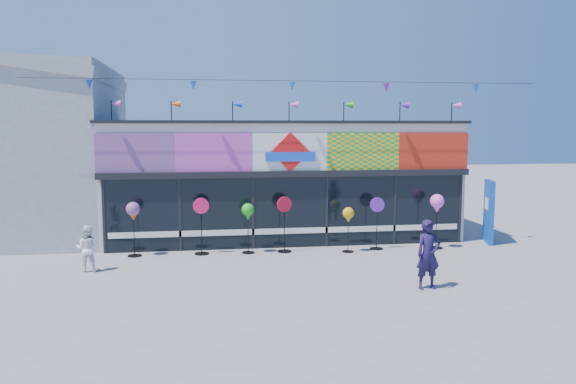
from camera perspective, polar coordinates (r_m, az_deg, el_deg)
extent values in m
plane|color=slate|center=(15.04, 2.17, -8.38)|extent=(80.00, 80.00, 0.00)
cube|color=silver|center=(20.54, -0.86, 1.35)|extent=(12.00, 5.00, 4.00)
cube|color=black|center=(18.13, 0.20, -2.07)|extent=(11.60, 0.12, 2.30)
cube|color=black|center=(17.94, 0.22, 1.86)|extent=(12.00, 0.30, 0.20)
cube|color=white|center=(18.20, 0.21, -3.95)|extent=(11.40, 0.10, 0.18)
cube|color=black|center=(20.45, -0.87, 7.08)|extent=(12.20, 5.20, 0.10)
cube|color=black|center=(18.19, -18.19, -2.38)|extent=(0.08, 0.14, 2.30)
cube|color=black|center=(17.94, -10.93, -2.29)|extent=(0.08, 0.14, 2.30)
cube|color=black|center=(17.98, -3.58, -2.16)|extent=(0.08, 0.14, 2.30)
cube|color=black|center=(18.33, 3.92, -1.99)|extent=(0.08, 0.14, 2.30)
cube|color=black|center=(18.95, 10.73, -1.81)|extent=(0.08, 0.14, 2.30)
cube|color=black|center=(19.82, 17.03, -1.61)|extent=(0.08, 0.14, 2.30)
cube|color=red|center=(17.84, -15.25, 3.85)|extent=(2.40, 0.08, 1.20)
cube|color=#D446B5|center=(17.72, -7.50, 4.01)|extent=(2.40, 0.08, 1.20)
cube|color=white|center=(17.92, 0.21, 4.09)|extent=(2.40, 0.08, 1.20)
cube|color=yellow|center=(18.43, 7.63, 4.11)|extent=(2.40, 0.08, 1.20)
cube|color=red|center=(19.23, 14.54, 4.06)|extent=(2.40, 0.08, 1.20)
cube|color=red|center=(17.86, 0.24, 4.09)|extent=(1.27, 0.06, 1.27)
cube|color=blue|center=(17.84, 0.25, 3.60)|extent=(1.60, 0.05, 0.30)
cube|color=yellow|center=(18.06, -12.85, -2.96)|extent=(0.78, 0.03, 0.78)
cube|color=orange|center=(17.95, -9.13, -1.88)|extent=(0.92, 0.03, 0.92)
cube|color=#D71444|center=(17.94, -5.40, -0.95)|extent=(0.78, 0.03, 0.78)
cube|color=#FFA10D|center=(18.10, -1.66, -2.33)|extent=(0.92, 0.03, 0.92)
cube|color=red|center=(18.25, 2.01, -1.76)|extent=(0.78, 0.03, 0.78)
cube|color=yellow|center=(18.45, 5.60, -0.59)|extent=(0.92, 0.03, 0.92)
cube|color=yellow|center=(18.86, 9.05, -2.48)|extent=(0.78, 0.03, 0.78)
cube|color=#DF5A15|center=(19.20, 12.41, -1.60)|extent=(0.92, 0.03, 0.92)
cylinder|color=black|center=(18.15, -17.50, 7.77)|extent=(0.03, 0.03, 0.70)
cone|color=#EB4EB1|center=(18.14, -17.09, 8.58)|extent=(0.30, 0.22, 0.22)
cylinder|color=black|center=(17.96, -11.77, 7.95)|extent=(0.03, 0.03, 0.70)
cone|color=#E85815|center=(17.96, -11.34, 8.76)|extent=(0.30, 0.22, 0.22)
cylinder|color=black|center=(17.95, -5.64, 8.06)|extent=(0.03, 0.03, 0.70)
cone|color=blue|center=(17.97, -5.20, 8.86)|extent=(0.30, 0.22, 0.22)
cylinder|color=black|center=(18.13, 0.10, 8.08)|extent=(0.03, 0.03, 0.70)
cone|color=#F050B0|center=(18.16, 0.55, 8.86)|extent=(0.30, 0.22, 0.22)
cylinder|color=black|center=(18.48, 5.69, 8.02)|extent=(0.03, 0.03, 0.70)
cone|color=#2C9D18|center=(18.52, 6.12, 8.78)|extent=(0.30, 0.22, 0.22)
cylinder|color=black|center=(19.03, 11.30, 7.88)|extent=(0.03, 0.03, 0.70)
cone|color=#5E26B3|center=(19.09, 11.72, 8.62)|extent=(0.30, 0.22, 0.22)
cylinder|color=black|center=(19.71, 16.28, 7.70)|extent=(0.03, 0.03, 0.70)
cone|color=#F752D0|center=(19.77, 16.68, 8.41)|extent=(0.30, 0.22, 0.22)
cylinder|color=black|center=(17.54, 0.42, 11.23)|extent=(16.00, 0.01, 0.01)
cone|color=#1933D7|center=(17.64, -19.55, 10.24)|extent=(0.20, 0.20, 0.28)
cone|color=blue|center=(17.32, -9.60, 10.60)|extent=(0.20, 0.20, 0.28)
cone|color=blue|center=(17.52, 0.42, 10.65)|extent=(0.20, 0.20, 0.28)
cone|color=purple|center=(18.22, 9.94, 10.39)|extent=(0.20, 0.20, 0.28)
cone|color=blue|center=(19.37, 18.53, 9.93)|extent=(0.20, 0.20, 0.28)
cube|color=#0B42A6|center=(20.06, 19.73, -1.88)|extent=(0.47, 1.06, 2.12)
cube|color=white|center=(19.98, 19.54, -1.14)|extent=(0.18, 0.47, 0.37)
cylinder|color=black|center=(17.71, -15.31, -6.26)|extent=(0.42, 0.42, 0.03)
cylinder|color=black|center=(17.57, -15.38, -4.04)|extent=(0.03, 0.03, 1.37)
sphere|color=#F6420C|center=(17.45, -15.46, -1.66)|extent=(0.42, 0.42, 0.42)
cone|color=#F6420C|center=(17.49, -15.43, -2.51)|extent=(0.21, 0.21, 0.19)
cylinder|color=black|center=(17.55, -8.75, -6.21)|extent=(0.45, 0.45, 0.03)
cylinder|color=black|center=(17.41, -8.79, -3.83)|extent=(0.03, 0.03, 1.45)
cylinder|color=#CD134C|center=(17.29, -8.84, -1.39)|extent=(0.49, 0.11, 0.49)
cylinder|color=black|center=(17.54, -4.06, -6.16)|extent=(0.40, 0.40, 0.03)
cylinder|color=black|center=(17.41, -4.07, -4.05)|extent=(0.02, 0.02, 1.29)
sphere|color=#1BA519|center=(17.30, -4.09, -1.79)|extent=(0.40, 0.40, 0.40)
cone|color=#1BA519|center=(17.33, -4.09, -2.60)|extent=(0.20, 0.20, 0.18)
cylinder|color=black|center=(17.67, -0.37, -6.04)|extent=(0.44, 0.44, 0.03)
cylinder|color=black|center=(17.52, -0.37, -3.69)|extent=(0.03, 0.03, 1.44)
cylinder|color=red|center=(17.40, -0.37, -1.28)|extent=(0.48, 0.19, 0.49)
cylinder|color=black|center=(17.75, 6.10, -6.03)|extent=(0.36, 0.36, 0.03)
cylinder|color=black|center=(17.63, 6.12, -4.14)|extent=(0.02, 0.02, 1.16)
sphere|color=#E19F0B|center=(17.52, 6.15, -2.13)|extent=(0.36, 0.36, 0.36)
cone|color=#E19F0B|center=(17.56, 6.14, -2.85)|extent=(0.18, 0.18, 0.16)
cylinder|color=black|center=(18.28, 8.97, -5.70)|extent=(0.43, 0.43, 0.03)
cylinder|color=black|center=(18.14, 9.01, -3.52)|extent=(0.03, 0.03, 1.38)
cylinder|color=#6123A3|center=(18.03, 9.05, -1.29)|extent=(0.47, 0.07, 0.47)
cylinder|color=black|center=(18.78, 14.77, -5.50)|extent=(0.45, 0.45, 0.03)
cylinder|color=black|center=(18.64, 14.84, -3.27)|extent=(0.03, 0.03, 1.45)
sphere|color=#F551D7|center=(18.53, 14.91, -0.90)|extent=(0.45, 0.45, 0.45)
cone|color=#F551D7|center=(18.57, 14.88, -1.75)|extent=(0.22, 0.22, 0.20)
imported|color=#1A123A|center=(13.99, 14.07, -6.17)|extent=(0.65, 0.46, 1.68)
imported|color=white|center=(16.17, -19.71, -5.42)|extent=(0.65, 0.42, 1.25)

